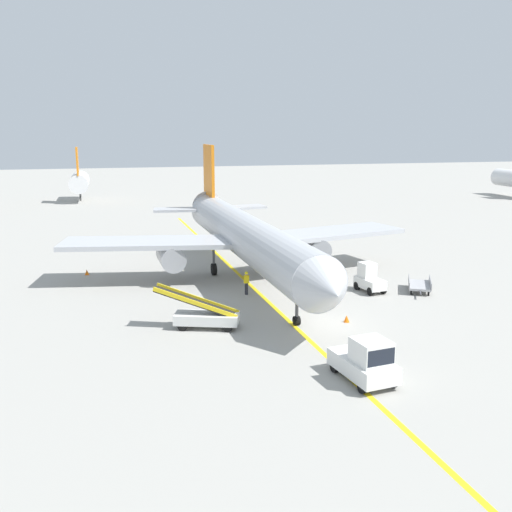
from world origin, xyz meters
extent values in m
plane|color=#9E9B93|center=(0.00, 0.00, 0.00)|extent=(300.00, 300.00, 0.00)
cube|color=yellow|center=(-1.81, 5.00, 0.00)|extent=(2.72, 79.97, 0.01)
cylinder|color=#B2B5BA|center=(-1.81, 11.81, 3.45)|extent=(4.21, 30.09, 3.30)
cone|color=#B2B5BA|center=(-1.32, -4.38, 3.45)|extent=(3.31, 2.50, 3.23)
cone|color=#B2B5BA|center=(-2.31, 28.20, 3.85)|extent=(3.22, 2.89, 3.14)
cube|color=#B2B5BA|center=(5.63, 13.54, 3.05)|extent=(13.67, 7.36, 0.36)
cylinder|color=gray|center=(4.02, 12.49, 2.05)|extent=(2.00, 3.26, 1.90)
cube|color=#B2B5BA|center=(-9.35, 13.08, 3.05)|extent=(13.58, 6.65, 0.36)
cylinder|color=gray|center=(-7.68, 12.13, 2.05)|extent=(2.00, 3.26, 1.90)
cube|color=orange|center=(-2.24, 25.80, 7.50)|extent=(0.40, 4.01, 5.20)
cube|color=#B2B5BA|center=(0.77, 25.50, 3.85)|extent=(5.50, 3.05, 0.24)
cube|color=#B2B5BA|center=(-5.22, 25.31, 3.85)|extent=(5.41, 2.75, 0.24)
cylinder|color=#4C4C51|center=(-1.47, 0.32, 1.56)|extent=(0.20, 0.20, 3.12)
cylinder|color=black|center=(-1.47, 0.32, 0.28)|extent=(0.37, 0.57, 0.56)
cylinder|color=#4C4C51|center=(0.32, 13.88, 1.56)|extent=(0.20, 0.20, 3.12)
cylinder|color=black|center=(0.32, 13.88, 0.48)|extent=(0.38, 0.97, 0.96)
cylinder|color=#4C4C51|center=(-4.07, 13.74, 1.56)|extent=(0.20, 0.20, 3.12)
cylinder|color=black|center=(-4.07, 13.74, 0.48)|extent=(0.38, 0.97, 0.96)
cube|color=black|center=(-1.38, -2.38, 3.80)|extent=(2.83, 1.08, 0.60)
cube|color=silver|center=(-0.91, -7.93, 0.70)|extent=(2.37, 3.82, 0.80)
cube|color=silver|center=(-0.83, -8.56, 1.65)|extent=(1.72, 1.81, 1.10)
cube|color=black|center=(-0.73, -9.32, 1.65)|extent=(1.42, 0.27, 0.77)
cylinder|color=black|center=(0.05, -9.07, 0.30)|extent=(0.30, 0.62, 0.60)
cylinder|color=black|center=(-1.55, -9.29, 0.30)|extent=(0.30, 0.62, 0.60)
cylinder|color=black|center=(-0.28, -6.58, 0.30)|extent=(0.30, 0.62, 0.60)
cylinder|color=black|center=(-1.88, -6.79, 0.30)|extent=(0.30, 0.62, 0.60)
cube|color=silver|center=(6.04, 5.98, 0.65)|extent=(1.70, 2.59, 0.70)
cube|color=silver|center=(5.97, 6.39, 1.55)|extent=(1.21, 1.24, 1.10)
cube|color=black|center=(5.88, 6.90, 1.55)|extent=(0.97, 0.25, 0.77)
cylinder|color=black|center=(5.35, 6.71, 0.30)|extent=(0.32, 0.63, 0.60)
cylinder|color=black|center=(6.44, 6.90, 0.30)|extent=(0.32, 0.63, 0.60)
cylinder|color=black|center=(5.64, 5.06, 0.30)|extent=(0.32, 0.63, 0.60)
cylinder|color=black|center=(6.73, 5.25, 0.30)|extent=(0.32, 0.63, 0.60)
cube|color=silver|center=(-6.82, 1.17, 0.60)|extent=(4.08, 2.67, 0.60)
cylinder|color=black|center=(-8.29, 1.01, 0.30)|extent=(0.64, 0.41, 0.60)
cylinder|color=black|center=(-7.86, 2.22, 0.30)|extent=(0.64, 0.41, 0.60)
cylinder|color=black|center=(-5.77, 0.13, 0.30)|extent=(0.64, 0.41, 0.60)
cylinder|color=black|center=(-5.35, 1.34, 0.30)|extent=(0.64, 0.41, 0.60)
cube|color=black|center=(-7.39, 1.37, 1.55)|extent=(5.01, 2.50, 1.76)
cube|color=yellow|center=(-7.53, 0.95, 1.67)|extent=(4.76, 1.73, 1.84)
cube|color=yellow|center=(-7.24, 1.80, 1.67)|extent=(4.76, 1.73, 1.84)
cube|color=#A5A5A8|center=(9.61, 5.22, 0.44)|extent=(2.64, 3.18, 0.16)
cube|color=#4C4C51|center=(8.75, 3.58, 0.42)|extent=(0.49, 0.83, 0.08)
cylinder|color=#4C4C51|center=(8.54, 3.18, 0.42)|extent=(0.12, 0.12, 0.05)
cube|color=gray|center=(10.28, 4.87, 0.69)|extent=(1.36, 2.50, 0.50)
cube|color=gray|center=(8.95, 5.57, 0.69)|extent=(1.36, 2.50, 0.50)
cylinder|color=black|center=(9.65, 4.01, 0.18)|extent=(0.27, 0.37, 0.36)
cylinder|color=black|center=(8.59, 4.57, 0.18)|extent=(0.27, 0.37, 0.36)
cylinder|color=black|center=(10.63, 5.86, 0.18)|extent=(0.27, 0.37, 0.36)
cylinder|color=black|center=(9.57, 6.43, 0.18)|extent=(0.27, 0.37, 0.36)
cylinder|color=#26262D|center=(-2.85, 7.55, 0.42)|extent=(0.24, 0.24, 0.85)
cube|color=yellow|center=(-2.85, 7.55, 1.13)|extent=(0.36, 0.22, 0.56)
sphere|color=tan|center=(-2.85, 7.55, 1.52)|extent=(0.20, 0.20, 0.20)
sphere|color=yellow|center=(-2.85, 7.55, 1.58)|extent=(0.24, 0.24, 0.24)
cone|color=orange|center=(-14.08, 16.36, 0.22)|extent=(0.36, 0.36, 0.44)
cone|color=orange|center=(1.68, 0.06, 0.22)|extent=(0.36, 0.36, 0.44)
cylinder|color=silver|center=(-16.27, 68.21, 3.10)|extent=(3.00, 10.00, 3.00)
cylinder|color=#3F3F3F|center=(-16.27, 68.21, 0.80)|extent=(0.30, 0.30, 1.60)
cube|color=orange|center=(-16.27, 64.71, 6.60)|extent=(0.24, 3.20, 4.40)
camera|label=1|loc=(-12.28, -31.66, 11.67)|focal=40.96mm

